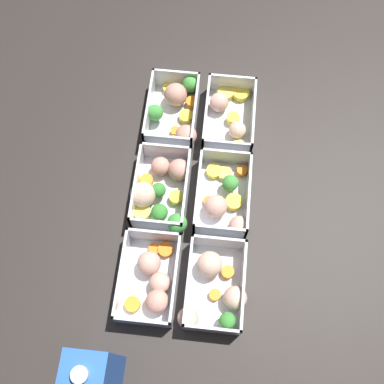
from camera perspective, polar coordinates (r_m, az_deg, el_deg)
name	(u,v)px	position (r m, az deg, el deg)	size (l,w,h in m)	color
ground_plane	(192,196)	(0.93, 0.00, -0.46)	(4.00, 4.00, 0.00)	#282321
container_near_left	(215,288)	(0.85, 2.94, -12.07)	(0.17, 0.13, 0.06)	silver
container_near_center	(224,199)	(0.90, 4.12, -0.91)	(0.18, 0.12, 0.06)	silver
container_near_right	(229,115)	(0.99, 4.74, 9.71)	(0.19, 0.11, 0.06)	silver
container_far_left	(152,279)	(0.86, -5.12, -10.98)	(0.17, 0.11, 0.06)	silver
container_far_center	(161,191)	(0.91, -3.97, 0.19)	(0.18, 0.13, 0.06)	silver
container_far_right	(176,110)	(0.99, -2.04, 10.39)	(0.19, 0.12, 0.06)	silver
juice_carton	(95,375)	(0.78, -12.27, -21.71)	(0.07, 0.07, 0.20)	blue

